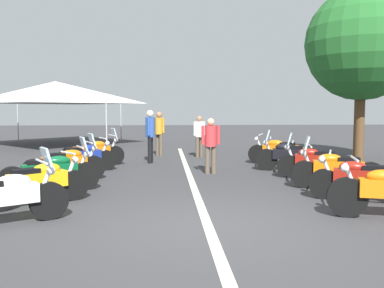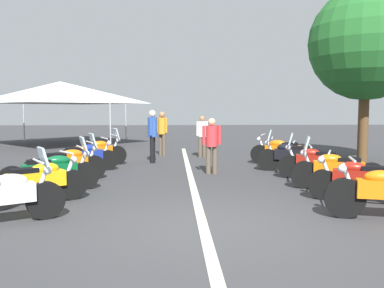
{
  "view_description": "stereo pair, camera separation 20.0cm",
  "coord_description": "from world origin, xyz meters",
  "px_view_note": "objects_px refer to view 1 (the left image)",
  "views": [
    {
      "loc": [
        -6.12,
        0.66,
        1.83
      ],
      "look_at": [
        3.85,
        0.0,
        0.96
      ],
      "focal_mm": 38.0,
      "sensor_mm": 36.0,
      "label": 1
    },
    {
      "loc": [
        -6.12,
        0.46,
        1.83
      ],
      "look_at": [
        3.85,
        0.0,
        0.96
      ],
      "focal_mm": 38.0,
      "sensor_mm": 36.0,
      "label": 2
    }
  ],
  "objects_px": {
    "motorcycle_left_row_5": "(93,152)",
    "bystander_0": "(150,132)",
    "motorcycle_right_row_5": "(280,151)",
    "motorcycle_right_row_4": "(289,155)",
    "roadside_tree_1": "(361,49)",
    "motorcycle_left_row_0": "(3,197)",
    "motorcycle_right_row_3": "(314,161)",
    "roadside_tree_0": "(363,44)",
    "motorcycle_right_row_2": "(336,169)",
    "bystander_2": "(159,130)",
    "bystander_1": "(199,133)",
    "bystander_4": "(211,142)",
    "motorcycle_left_row_3": "(66,163)",
    "motorcycle_left_row_1": "(39,182)",
    "motorcycle_left_row_4": "(82,157)",
    "motorcycle_left_row_2": "(52,172)",
    "motorcycle_right_row_1": "(361,179)",
    "event_tent": "(55,92)"
  },
  "relations": [
    {
      "from": "motorcycle_left_row_5",
      "to": "bystander_0",
      "type": "bearing_deg",
      "value": -6.08
    },
    {
      "from": "motorcycle_right_row_5",
      "to": "motorcycle_right_row_4",
      "type": "bearing_deg",
      "value": 108.69
    },
    {
      "from": "bystander_0",
      "to": "roadside_tree_1",
      "type": "bearing_deg",
      "value": -164.65
    },
    {
      "from": "motorcycle_left_row_0",
      "to": "motorcycle_right_row_3",
      "type": "xyz_separation_m",
      "value": [
        3.93,
        -6.41,
        -0.01
      ]
    },
    {
      "from": "motorcycle_right_row_4",
      "to": "motorcycle_right_row_5",
      "type": "height_order",
      "value": "motorcycle_right_row_4"
    },
    {
      "from": "roadside_tree_0",
      "to": "roadside_tree_1",
      "type": "bearing_deg",
      "value": -21.23
    },
    {
      "from": "motorcycle_right_row_4",
      "to": "roadside_tree_0",
      "type": "height_order",
      "value": "roadside_tree_0"
    },
    {
      "from": "motorcycle_left_row_5",
      "to": "motorcycle_right_row_2",
      "type": "height_order",
      "value": "motorcycle_right_row_2"
    },
    {
      "from": "motorcycle_right_row_2",
      "to": "motorcycle_right_row_5",
      "type": "bearing_deg",
      "value": -73.92
    },
    {
      "from": "motorcycle_right_row_2",
      "to": "bystander_2",
      "type": "height_order",
      "value": "bystander_2"
    },
    {
      "from": "motorcycle_right_row_3",
      "to": "bystander_1",
      "type": "bearing_deg",
      "value": -42.49
    },
    {
      "from": "roadside_tree_0",
      "to": "motorcycle_right_row_4",
      "type": "bearing_deg",
      "value": 124.93
    },
    {
      "from": "bystander_4",
      "to": "roadside_tree_1",
      "type": "bearing_deg",
      "value": 117.03
    },
    {
      "from": "motorcycle_left_row_3",
      "to": "motorcycle_right_row_4",
      "type": "distance_m",
      "value": 6.31
    },
    {
      "from": "motorcycle_left_row_3",
      "to": "motorcycle_right_row_5",
      "type": "relative_size",
      "value": 0.95
    },
    {
      "from": "bystander_2",
      "to": "bystander_0",
      "type": "bearing_deg",
      "value": -145.09
    },
    {
      "from": "motorcycle_left_row_0",
      "to": "motorcycle_left_row_1",
      "type": "bearing_deg",
      "value": 53.81
    },
    {
      "from": "motorcycle_left_row_1",
      "to": "motorcycle_left_row_4",
      "type": "height_order",
      "value": "motorcycle_left_row_1"
    },
    {
      "from": "motorcycle_right_row_5",
      "to": "bystander_2",
      "type": "xyz_separation_m",
      "value": [
        2.7,
        4.0,
        0.55
      ]
    },
    {
      "from": "motorcycle_left_row_2",
      "to": "motorcycle_right_row_2",
      "type": "relative_size",
      "value": 0.99
    },
    {
      "from": "motorcycle_right_row_3",
      "to": "motorcycle_right_row_4",
      "type": "relative_size",
      "value": 0.97
    },
    {
      "from": "bystander_4",
      "to": "motorcycle_left_row_3",
      "type": "bearing_deg",
      "value": -76.73
    },
    {
      "from": "motorcycle_right_row_3",
      "to": "motorcycle_right_row_5",
      "type": "distance_m",
      "value": 2.76
    },
    {
      "from": "motorcycle_right_row_1",
      "to": "motorcycle_right_row_4",
      "type": "xyz_separation_m",
      "value": [
        4.0,
        0.2,
        0.02
      ]
    },
    {
      "from": "motorcycle_left_row_0",
      "to": "motorcycle_right_row_4",
      "type": "distance_m",
      "value": 8.13
    },
    {
      "from": "motorcycle_left_row_5",
      "to": "bystander_1",
      "type": "xyz_separation_m",
      "value": [
        2.15,
        -3.6,
        0.45
      ]
    },
    {
      "from": "motorcycle_left_row_0",
      "to": "motorcycle_left_row_1",
      "type": "xyz_separation_m",
      "value": [
        1.37,
        -0.12,
        -0.02
      ]
    },
    {
      "from": "motorcycle_left_row_3",
      "to": "bystander_1",
      "type": "bearing_deg",
      "value": 26.46
    },
    {
      "from": "motorcycle_left_row_5",
      "to": "bystander_0",
      "type": "xyz_separation_m",
      "value": [
        0.64,
        -1.81,
        0.59
      ]
    },
    {
      "from": "motorcycle_right_row_5",
      "to": "event_tent",
      "type": "height_order",
      "value": "event_tent"
    },
    {
      "from": "motorcycle_right_row_5",
      "to": "motorcycle_left_row_2",
      "type": "bearing_deg",
      "value": 57.0
    },
    {
      "from": "motorcycle_left_row_5",
      "to": "motorcycle_left_row_4",
      "type": "bearing_deg",
      "value": -119.88
    },
    {
      "from": "motorcycle_left_row_4",
      "to": "motorcycle_right_row_1",
      "type": "height_order",
      "value": "motorcycle_right_row_1"
    },
    {
      "from": "motorcycle_left_row_0",
      "to": "motorcycle_left_row_5",
      "type": "distance_m",
      "value": 6.7
    },
    {
      "from": "motorcycle_right_row_4",
      "to": "bystander_4",
      "type": "distance_m",
      "value": 2.45
    },
    {
      "from": "motorcycle_left_row_1",
      "to": "motorcycle_right_row_3",
      "type": "height_order",
      "value": "motorcycle_right_row_3"
    },
    {
      "from": "motorcycle_left_row_0",
      "to": "roadside_tree_1",
      "type": "distance_m",
      "value": 12.97
    },
    {
      "from": "event_tent",
      "to": "motorcycle_left_row_0",
      "type": "bearing_deg",
      "value": -168.44
    },
    {
      "from": "bystander_0",
      "to": "bystander_2",
      "type": "height_order",
      "value": "bystander_0"
    },
    {
      "from": "motorcycle_right_row_1",
      "to": "bystander_1",
      "type": "height_order",
      "value": "bystander_1"
    },
    {
      "from": "roadside_tree_0",
      "to": "motorcycle_left_row_1",
      "type": "bearing_deg",
      "value": 123.66
    },
    {
      "from": "motorcycle_left_row_5",
      "to": "motorcycle_right_row_1",
      "type": "distance_m",
      "value": 8.2
    },
    {
      "from": "motorcycle_left_row_1",
      "to": "roadside_tree_0",
      "type": "distance_m",
      "value": 11.7
    },
    {
      "from": "motorcycle_left_row_1",
      "to": "roadside_tree_1",
      "type": "xyz_separation_m",
      "value": [
        6.65,
        -9.45,
        3.51
      ]
    },
    {
      "from": "motorcycle_left_row_2",
      "to": "roadside_tree_0",
      "type": "xyz_separation_m",
      "value": [
        4.99,
        -9.34,
        3.61
      ]
    },
    {
      "from": "motorcycle_left_row_4",
      "to": "motorcycle_left_row_5",
      "type": "xyz_separation_m",
      "value": [
        1.23,
        -0.1,
        0.02
      ]
    },
    {
      "from": "motorcycle_left_row_2",
      "to": "motorcycle_right_row_1",
      "type": "bearing_deg",
      "value": -35.16
    },
    {
      "from": "bystander_1",
      "to": "roadside_tree_0",
      "type": "xyz_separation_m",
      "value": [
        -1.31,
        -5.58,
        3.16
      ]
    },
    {
      "from": "roadside_tree_0",
      "to": "motorcycle_left_row_5",
      "type": "bearing_deg",
      "value": 95.22
    },
    {
      "from": "motorcycle_left_row_3",
      "to": "event_tent",
      "type": "height_order",
      "value": "event_tent"
    }
  ]
}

